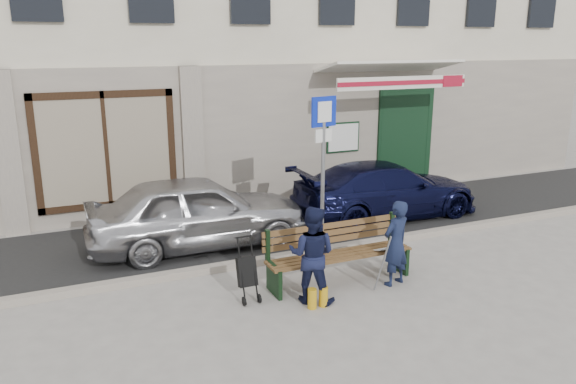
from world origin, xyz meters
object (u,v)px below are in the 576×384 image
woman (312,255)px  stroller (247,273)px  car_navy (386,190)px  car_silver (198,212)px  parking_sign (323,149)px  man (396,243)px  bench (337,255)px

woman → stroller: (-0.85, 0.42, -0.30)m
woman → car_navy: bearing=-98.4°
car_silver → stroller: (0.08, -2.45, -0.26)m
parking_sign → man: size_ratio=2.05×
car_silver → stroller: car_silver is taller
man → woman: woman is taller
car_navy → parking_sign: size_ratio=1.49×
car_navy → man: 3.55m
car_navy → stroller: size_ratio=4.37×
man → woman: size_ratio=0.94×
car_navy → woman: bearing=133.5°
parking_sign → woman: 2.37m
parking_sign → stroller: (-1.92, -1.34, -1.47)m
car_navy → car_silver: bearing=92.9°
car_navy → man: bearing=149.6°
stroller → woman: bearing=-26.4°
car_navy → parking_sign: (-2.20, -1.29, 1.28)m
man → parking_sign: bearing=-94.4°
car_navy → man: (-1.82, -3.05, 0.08)m
bench → stroller: bench is taller
parking_sign → man: 2.17m
parking_sign → stroller: bearing=-156.6°
car_silver → bench: car_silver is taller
man → stroller: size_ratio=1.44×
bench → woman: 0.83m
car_silver → parking_sign: parking_sign is taller
car_silver → car_navy: size_ratio=0.96×
car_silver → stroller: 2.47m
car_navy → parking_sign: parking_sign is taller
car_navy → woman: (-3.27, -3.06, 0.12)m
man → stroller: bearing=-26.9°
car_navy → woman: size_ratio=2.87×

